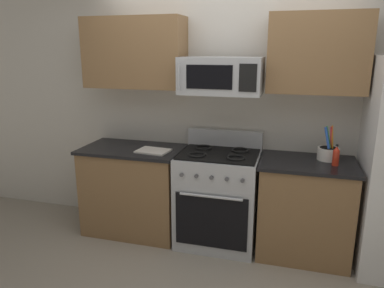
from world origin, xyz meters
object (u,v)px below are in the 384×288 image
range_oven (218,197)px  cutting_board (153,151)px  utensil_crock (328,153)px  bottle_hot_sauce (336,156)px  microwave (221,76)px

range_oven → cutting_board: size_ratio=3.53×
utensil_crock → cutting_board: size_ratio=1.05×
cutting_board → bottle_hot_sauce: bottle_hot_sauce is taller
range_oven → cutting_board: bearing=-173.4°
cutting_board → bottle_hot_sauce: (1.67, 0.02, 0.08)m
range_oven → microwave: size_ratio=1.47×
microwave → bottle_hot_sauce: bearing=-4.3°
utensil_crock → bottle_hot_sauce: (0.05, -0.16, 0.02)m
microwave → utensil_crock: (0.98, 0.08, -0.67)m
range_oven → utensil_crock: utensil_crock is taller
range_oven → microwave: microwave is taller
bottle_hot_sauce → range_oven: bearing=177.2°
utensil_crock → cutting_board: bearing=-173.6°
microwave → cutting_board: (-0.64, -0.10, -0.73)m
utensil_crock → bottle_hot_sauce: size_ratio=1.75×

